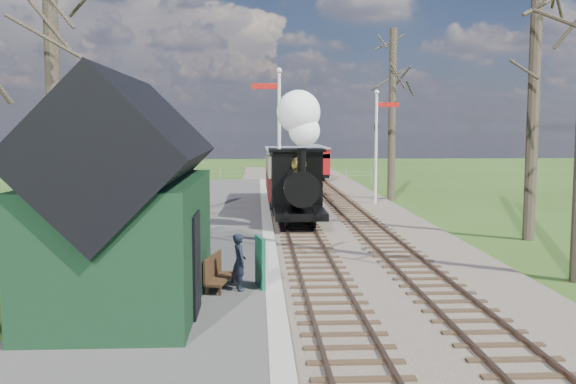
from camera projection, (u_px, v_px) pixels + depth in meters
name	position (u px, v px, depth m)	size (l,w,h in m)	color
ground	(360.00, 379.00, 9.91)	(140.00, 140.00, 0.00)	#2F4C17
distant_hills	(283.00, 298.00, 75.58)	(114.40, 48.00, 22.02)	#385B23
ballast_bed	(315.00, 205.00, 31.83)	(8.00, 60.00, 0.10)	brown
track_near	(289.00, 204.00, 31.76)	(1.60, 60.00, 0.15)	brown
track_far	(341.00, 204.00, 31.89)	(1.60, 60.00, 0.15)	brown
platform	(205.00, 230.00, 23.64)	(5.00, 44.00, 0.20)	#474442
coping_strip	(268.00, 230.00, 23.75)	(0.40, 44.00, 0.21)	#B2AD9E
station_shed	(128.00, 205.00, 13.45)	(3.25, 6.30, 4.78)	black
semaphore_near	(277.00, 134.00, 25.41)	(1.22, 0.24, 6.22)	silver
semaphore_far	(378.00, 138.00, 31.64)	(1.22, 0.24, 5.72)	silver
bare_trees	(352.00, 84.00, 19.49)	(15.51, 22.39, 12.00)	#382D23
fence_line	(284.00, 174.00, 45.64)	(12.60, 0.08, 1.00)	slate
locomotive	(298.00, 169.00, 24.54)	(2.00, 4.67, 5.01)	black
coach	(290.00, 174.00, 30.64)	(2.34, 8.01, 2.46)	black
red_carriage_a	(315.00, 162.00, 46.65)	(1.88, 4.64, 1.97)	black
red_carriage_b	(309.00, 158.00, 52.12)	(1.88, 4.64, 1.97)	black
sign_board	(260.00, 262.00, 14.80)	(0.25, 0.80, 1.17)	#114F38
bench	(216.00, 273.00, 14.67)	(0.67, 1.41, 0.78)	#3F2816
person	(239.00, 262.00, 14.50)	(0.47, 0.31, 1.30)	#1B2131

